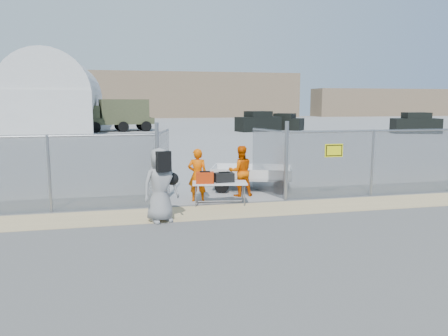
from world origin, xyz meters
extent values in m
plane|color=#575757|center=(0.00, 0.00, 0.00)|extent=(160.00, 160.00, 0.00)
cube|color=gray|center=(0.00, 42.00, 0.01)|extent=(160.00, 80.00, 0.01)
cube|color=tan|center=(0.00, 1.00, 0.01)|extent=(44.00, 1.60, 0.01)
cube|color=#C02F09|center=(-0.62, 1.82, 0.86)|extent=(0.58, 0.45, 0.33)
cube|color=black|center=(-0.02, 1.87, 0.83)|extent=(0.58, 0.35, 0.28)
imported|color=#E75600|center=(-0.74, 2.45, 0.83)|extent=(0.69, 0.54, 1.67)
imported|color=#E75600|center=(0.77, 2.92, 0.84)|extent=(0.81, 0.63, 1.67)
imported|color=gray|center=(-2.05, 0.35, 0.96)|extent=(1.09, 0.88, 1.93)
camera|label=1|loc=(-2.87, -10.78, 3.08)|focal=35.00mm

